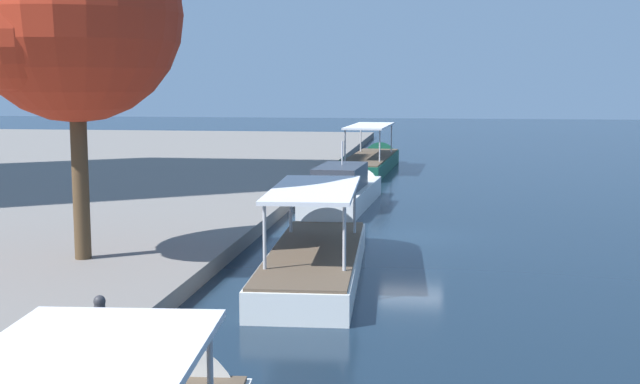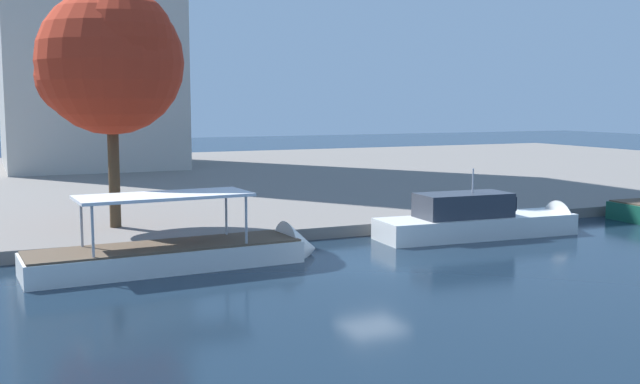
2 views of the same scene
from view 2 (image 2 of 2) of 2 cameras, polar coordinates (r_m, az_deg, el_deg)
The scene contains 5 objects.
ground_plane at distance 29.53m, azimuth 4.02°, elevation -5.63°, with size 220.00×220.00×0.00m, color #142333.
dock_promenade at distance 60.79m, azimuth -11.20°, elevation 0.94°, with size 120.00×55.00×0.56m, color slate.
tour_boat_1 at distance 29.77m, azimuth -9.76°, elevation -4.89°, with size 11.82×3.30×3.92m.
motor_yacht_2 at distance 36.77m, azimuth 12.58°, elevation -2.41°, with size 10.96×3.15×4.21m.
tree_1 at distance 35.90m, azimuth -15.76°, elevation 9.67°, with size 6.66×6.66×10.98m.
Camera 2 is at (-13.76, -25.35, 6.34)m, focal length 42.05 mm.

